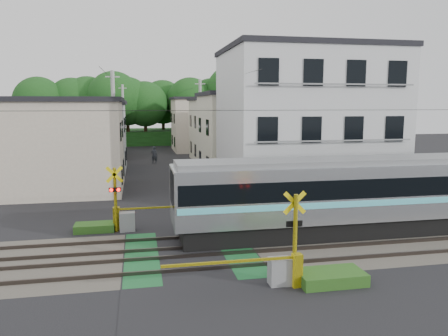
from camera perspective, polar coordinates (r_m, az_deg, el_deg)
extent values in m
plane|color=black|center=(17.68, -4.42, -11.03)|extent=(120.00, 120.00, 0.00)
cube|color=#47423A|center=(17.68, -4.42, -11.02)|extent=(120.00, 6.00, 0.00)
cube|color=black|center=(17.67, -4.42, -11.02)|extent=(5.20, 120.00, 0.00)
cube|color=#145126|center=(17.57, -10.71, -11.26)|extent=(1.30, 6.00, 0.00)
cube|color=#145126|center=(17.98, 1.70, -10.64)|extent=(1.30, 6.00, 0.00)
cube|color=#3F3833|center=(15.88, -3.58, -13.04)|extent=(120.00, 0.08, 0.14)
cube|color=#3F3833|center=(17.18, -4.22, -11.36)|extent=(120.00, 0.08, 0.14)
cube|color=#3F3833|center=(18.12, -4.62, -10.30)|extent=(120.00, 0.08, 0.14)
cube|color=#3F3833|center=(19.45, -5.11, -9.00)|extent=(120.00, 0.08, 0.14)
cube|color=black|center=(20.97, 16.94, -7.05)|extent=(16.08, 2.22, 0.84)
cube|color=black|center=(19.01, 0.95, -8.71)|extent=(2.23, 2.05, 0.56)
cube|color=silver|center=(20.60, 17.13, -2.68)|extent=(16.75, 2.61, 2.42)
cube|color=black|center=(20.55, 17.16, -1.88)|extent=(16.49, 2.65, 0.82)
cube|color=#5DD9EB|center=(20.67, 17.09, -3.60)|extent=(16.59, 2.64, 0.26)
cube|color=slate|center=(20.40, 17.29, 0.97)|extent=(16.42, 2.14, 0.22)
cube|color=black|center=(18.15, -6.67, -2.66)|extent=(0.10, 2.24, 1.45)
cylinder|color=yellow|center=(14.54, 9.25, -9.21)|extent=(0.14, 0.14, 3.00)
cube|color=yellow|center=(14.32, 9.22, -4.51)|extent=(0.77, 0.05, 0.77)
cube|color=yellow|center=(14.32, 9.22, -4.51)|extent=(0.77, 0.05, 0.77)
cube|color=black|center=(14.49, 9.16, -7.21)|extent=(0.55, 0.05, 0.20)
sphere|color=#FF0C07|center=(14.49, 8.48, -7.20)|extent=(0.16, 0.16, 0.16)
sphere|color=#FF0C07|center=(14.60, 9.67, -7.11)|extent=(0.16, 0.16, 0.16)
cube|color=gray|center=(14.73, 7.28, -13.27)|extent=(0.70, 0.50, 0.90)
cube|color=yellow|center=(14.63, 9.51, -13.04)|extent=(0.30, 0.30, 1.10)
cube|color=yellow|center=(13.87, 0.63, -12.16)|extent=(4.20, 0.08, 0.08)
cylinder|color=yellow|center=(20.66, -14.00, -4.08)|extent=(0.14, 0.14, 3.00)
cube|color=yellow|center=(20.34, -14.13, -0.83)|extent=(0.77, 0.05, 0.77)
cube|color=yellow|center=(20.34, -14.13, -0.83)|extent=(0.77, 0.05, 0.77)
cube|color=black|center=(20.46, -14.06, -2.77)|extent=(0.55, 0.05, 0.20)
sphere|color=#FF0C07|center=(20.41, -14.51, -2.81)|extent=(0.16, 0.16, 0.16)
sphere|color=#FF0C07|center=(20.39, -13.62, -2.79)|extent=(0.16, 0.16, 0.16)
cube|color=gray|center=(20.88, -12.51, -6.86)|extent=(0.70, 0.50, 0.90)
cube|color=yellow|center=(21.12, -13.87, -6.45)|extent=(0.30, 0.30, 1.10)
cube|color=yellow|center=(21.02, -7.76, -5.09)|extent=(4.20, 0.08, 0.08)
cube|color=silver|center=(28.10, 10.59, 5.45)|extent=(10.00, 8.00, 9.00)
cube|color=black|center=(28.26, 10.86, 14.91)|extent=(10.20, 8.16, 0.30)
cube|color=black|center=(23.45, 5.64, -2.39)|extent=(1.10, 0.06, 1.40)
cube|color=black|center=(24.26, 11.19, -2.15)|extent=(1.10, 0.06, 1.40)
cube|color=black|center=(25.29, 16.33, -1.90)|extent=(1.10, 0.06, 1.40)
cube|color=black|center=(26.51, 21.03, -1.66)|extent=(1.10, 0.06, 1.40)
cube|color=gray|center=(24.68, 14.03, -3.48)|extent=(9.00, 0.06, 0.08)
cube|color=black|center=(23.08, 5.75, 4.94)|extent=(1.10, 0.06, 1.40)
cube|color=black|center=(23.91, 11.39, 4.94)|extent=(1.10, 0.06, 1.40)
cube|color=black|center=(24.95, 16.61, 4.89)|extent=(1.10, 0.06, 1.40)
cube|color=black|center=(26.18, 21.38, 4.82)|extent=(1.10, 0.06, 1.40)
cube|color=gray|center=(24.26, 14.28, 3.47)|extent=(9.00, 0.06, 0.08)
cube|color=black|center=(23.09, 5.86, 12.39)|extent=(1.10, 0.06, 1.40)
cube|color=black|center=(23.92, 11.60, 12.13)|extent=(1.10, 0.06, 1.40)
cube|color=black|center=(24.97, 16.91, 11.78)|extent=(1.10, 0.06, 1.40)
cube|color=black|center=(26.20, 21.73, 11.37)|extent=(1.10, 0.06, 1.40)
cube|color=gray|center=(24.20, 14.54, 10.57)|extent=(9.00, 0.06, 0.08)
cube|color=beige|center=(31.03, -19.69, 2.59)|extent=(7.00, 7.00, 6.00)
cube|color=black|center=(30.90, -19.98, 8.41)|extent=(7.35, 7.35, 0.30)
cube|color=black|center=(29.19, -13.15, -0.84)|extent=(0.06, 1.00, 1.20)
cube|color=black|center=(32.65, -12.97, 0.13)|extent=(0.06, 1.00, 1.20)
cube|color=black|center=(28.88, -13.34, 4.65)|extent=(0.06, 1.00, 1.20)
cube|color=black|center=(32.38, -13.13, 5.04)|extent=(0.06, 1.00, 1.20)
cube|color=beige|center=(35.74, 2.92, 4.17)|extent=(7.00, 8.00, 6.50)
cube|color=black|center=(35.66, 2.96, 9.63)|extent=(7.35, 8.40, 0.30)
cube|color=black|center=(33.29, -2.16, 0.49)|extent=(0.06, 1.00, 1.20)
cube|color=black|center=(37.21, -3.14, 1.32)|extent=(0.06, 1.00, 1.20)
cube|color=black|center=(33.02, -2.19, 5.31)|extent=(0.06, 1.00, 1.20)
cube|color=black|center=(36.97, -3.17, 5.63)|extent=(0.06, 1.00, 1.20)
cube|color=#ADB0B3|center=(39.99, -18.54, 3.69)|extent=(8.00, 7.00, 5.80)
cube|color=black|center=(39.88, -18.75, 8.06)|extent=(8.40, 7.35, 0.30)
cube|color=black|center=(38.10, -12.74, 1.29)|extent=(0.06, 1.00, 1.20)
cube|color=black|center=(41.58, -12.62, 1.87)|extent=(0.06, 1.00, 1.20)
cube|color=black|center=(37.87, -12.87, 5.50)|extent=(0.06, 1.00, 1.20)
cube|color=black|center=(41.36, -12.75, 5.73)|extent=(0.06, 1.00, 1.20)
cube|color=beige|center=(45.57, 0.33, 4.90)|extent=(7.00, 7.00, 6.20)
cube|color=black|center=(45.49, 0.33, 8.99)|extent=(7.35, 7.35, 0.30)
cube|color=black|center=(43.42, -3.78, 2.33)|extent=(0.06, 1.00, 1.20)
cube|color=black|center=(46.87, -4.34, 2.77)|extent=(0.06, 1.00, 1.20)
cube|color=black|center=(43.21, -3.82, 6.02)|extent=(0.06, 1.00, 1.20)
cube|color=black|center=(46.68, -4.38, 6.19)|extent=(0.06, 1.00, 1.20)
cube|color=tan|center=(49.88, -16.90, 4.73)|extent=(7.00, 8.00, 6.00)
cube|color=black|center=(49.80, -17.05, 8.35)|extent=(7.35, 8.40, 0.30)
cube|color=black|center=(47.80, -12.82, 2.69)|extent=(0.06, 1.00, 1.20)
cube|color=black|center=(51.78, -12.71, 3.12)|extent=(0.06, 1.00, 1.20)
cube|color=black|center=(47.61, -12.93, 6.05)|extent=(0.06, 1.00, 1.20)
cube|color=black|center=(51.61, -12.81, 6.21)|extent=(0.06, 1.00, 1.20)
cube|color=beige|center=(55.27, -2.48, 5.61)|extent=(8.00, 7.00, 6.40)
cube|color=black|center=(55.21, -2.50, 9.08)|extent=(8.40, 7.35, 0.30)
cube|color=black|center=(53.19, -6.48, 3.40)|extent=(0.06, 1.00, 1.20)
cube|color=black|center=(56.67, -6.78, 3.70)|extent=(0.06, 1.00, 1.20)
cube|color=black|center=(53.02, -6.53, 6.42)|extent=(0.06, 1.00, 1.20)
cube|color=black|center=(56.51, -6.83, 6.53)|extent=(0.06, 1.00, 1.20)
cube|color=#1B4B19|center=(66.77, -9.59, 4.09)|extent=(40.00, 10.00, 2.00)
cylinder|color=#332114|center=(63.62, -22.84, 4.57)|extent=(0.50, 0.50, 4.72)
sphere|color=#1B4B19|center=(63.52, -23.04, 7.97)|extent=(6.61, 6.61, 6.61)
cylinder|color=#332114|center=(64.32, -19.03, 4.80)|extent=(0.50, 0.50, 4.72)
sphere|color=#1B4B19|center=(64.23, -19.20, 8.16)|extent=(6.60, 6.60, 6.60)
cylinder|color=#332114|center=(64.37, -17.19, 4.94)|extent=(0.50, 0.50, 4.83)
sphere|color=#1B4B19|center=(64.28, -17.34, 8.38)|extent=(6.77, 6.77, 6.77)
cylinder|color=#332114|center=(61.80, -14.03, 5.07)|extent=(0.50, 0.50, 5.12)
sphere|color=#1B4B19|center=(61.72, -14.17, 8.87)|extent=(7.17, 7.17, 7.17)
cylinder|color=#332114|center=(62.62, -12.42, 5.01)|extent=(0.50, 0.50, 4.78)
sphere|color=#1B4B19|center=(62.53, -12.54, 8.51)|extent=(6.70, 6.70, 6.70)
cylinder|color=#332114|center=(62.54, -10.20, 4.94)|extent=(0.50, 0.50, 4.50)
sphere|color=#1B4B19|center=(62.44, -10.28, 8.23)|extent=(6.29, 6.29, 6.29)
cylinder|color=#332114|center=(67.58, -7.93, 5.33)|extent=(0.50, 0.50, 4.72)
sphere|color=#1B4B19|center=(67.49, -7.99, 8.53)|extent=(6.60, 6.60, 6.60)
cylinder|color=#332114|center=(63.65, -4.40, 5.24)|extent=(0.50, 0.50, 4.81)
sphere|color=#1B4B19|center=(63.56, -4.44, 8.70)|extent=(6.73, 6.73, 6.73)
cylinder|color=#332114|center=(65.67, -1.67, 5.36)|extent=(0.50, 0.50, 4.81)
sphere|color=#1B4B19|center=(65.58, -1.68, 8.72)|extent=(6.73, 6.73, 6.73)
cylinder|color=#332114|center=(63.71, 1.22, 5.68)|extent=(0.50, 0.50, 5.72)
sphere|color=#1B4B19|center=(63.66, 1.24, 9.80)|extent=(8.01, 8.01, 8.01)
cylinder|color=#332114|center=(68.78, 2.85, 5.22)|extent=(0.50, 0.50, 4.15)
sphere|color=#1B4B19|center=(68.68, 2.87, 7.99)|extent=(5.82, 5.82, 5.82)
cube|color=black|center=(19.45, 12.92, 7.38)|extent=(60.00, 0.02, 0.02)
cylinder|color=#A5A5A0|center=(29.66, -14.12, 4.52)|extent=(0.26, 0.26, 8.00)
cube|color=#A5A5A0|center=(29.65, -14.37, 11.48)|extent=(0.90, 0.08, 0.08)
cylinder|color=#A5A5A0|center=(39.00, -3.10, 5.63)|extent=(0.26, 0.26, 8.00)
cube|color=#A5A5A0|center=(38.99, -3.15, 10.92)|extent=(0.90, 0.08, 0.08)
cylinder|color=#A5A5A0|center=(50.62, -12.98, 6.06)|extent=(0.26, 0.26, 8.00)
cube|color=#A5A5A0|center=(50.61, -13.12, 10.13)|extent=(0.90, 0.08, 0.08)
cube|color=black|center=(40.12, -13.57, 10.34)|extent=(0.02, 42.00, 0.02)
cube|color=black|center=(40.47, -3.45, 10.54)|extent=(0.02, 42.00, 0.02)
imported|color=#30343C|center=(43.79, -9.09, 1.70)|extent=(0.70, 0.55, 1.71)
cube|color=#2D5E1E|center=(15.25, 13.75, -13.69)|extent=(2.20, 1.20, 0.40)
cube|color=#2D5E1E|center=(21.34, -16.54, -7.43)|extent=(1.80, 1.00, 0.36)
cube|color=#2D5E1E|center=(21.58, 6.83, -7.04)|extent=(1.50, 0.90, 0.30)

